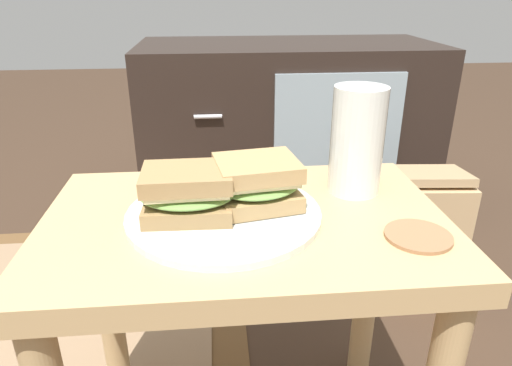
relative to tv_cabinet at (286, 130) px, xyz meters
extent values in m
cube|color=tan|center=(-0.21, -0.95, 0.15)|extent=(0.56, 0.36, 0.04)
cylinder|color=tan|center=(-0.45, -0.80, -0.08)|extent=(0.04, 0.04, 0.43)
cylinder|color=tan|center=(0.04, -0.80, -0.08)|extent=(0.04, 0.04, 0.43)
cube|color=black|center=(0.00, 0.00, 0.00)|extent=(0.96, 0.44, 0.58)
cube|color=#8C9EA8|center=(0.12, -0.22, 0.01)|extent=(0.38, 0.01, 0.44)
cylinder|color=silver|center=(-0.26, -0.23, 0.12)|extent=(0.08, 0.01, 0.01)
cylinder|color=silver|center=(-0.26, -0.23, -0.10)|extent=(0.08, 0.01, 0.01)
cube|color=brown|center=(-0.64, -0.55, -0.29)|extent=(0.91, 0.82, 0.01)
cube|color=#937556|center=(-0.64, -0.55, -0.28)|extent=(0.74, 0.67, 0.00)
cylinder|color=silver|center=(-0.24, -0.95, 0.17)|extent=(0.27, 0.27, 0.01)
cube|color=#9E7A4C|center=(-0.28, -0.96, 0.19)|extent=(0.12, 0.09, 0.02)
ellipsoid|color=#729E4C|center=(-0.28, -0.96, 0.21)|extent=(0.13, 0.09, 0.02)
cube|color=beige|center=(-0.28, -0.96, 0.22)|extent=(0.11, 0.08, 0.01)
cube|color=#9E7A4C|center=(-0.28, -0.96, 0.23)|extent=(0.12, 0.09, 0.02)
cube|color=tan|center=(-0.19, -0.93, 0.19)|extent=(0.13, 0.11, 0.02)
ellipsoid|color=#729E4C|center=(-0.19, -0.93, 0.21)|extent=(0.14, 0.12, 0.02)
cube|color=beige|center=(-0.19, -0.93, 0.22)|extent=(0.11, 0.10, 0.01)
cube|color=tan|center=(-0.19, -0.93, 0.24)|extent=(0.12, 0.11, 0.02)
cylinder|color=silver|center=(-0.03, -0.88, 0.25)|extent=(0.08, 0.08, 0.16)
cylinder|color=#B26014|center=(-0.03, -0.88, 0.24)|extent=(0.07, 0.07, 0.13)
cylinder|color=white|center=(-0.03, -0.88, 0.31)|extent=(0.07, 0.07, 0.01)
cylinder|color=#996B47|center=(0.01, -1.03, 0.17)|extent=(0.08, 0.08, 0.01)
cube|color=tan|center=(0.27, -0.52, -0.13)|extent=(0.20, 0.18, 0.32)
cube|color=tan|center=(0.27, -0.52, 0.04)|extent=(0.18, 0.15, 0.04)
camera|label=1|loc=(-0.24, -1.51, 0.47)|focal=32.18mm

